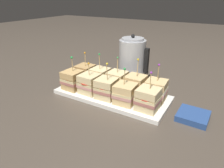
{
  "coord_description": "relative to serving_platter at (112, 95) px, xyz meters",
  "views": [
    {
      "loc": [
        0.42,
        -0.71,
        0.44
      ],
      "look_at": [
        0.0,
        0.0,
        0.06
      ],
      "focal_mm": 32.0,
      "sensor_mm": 36.0,
      "label": 1
    }
  ],
  "objects": [
    {
      "name": "sandwich_front_center",
      "position": [
        0.0,
        -0.05,
        0.05
      ],
      "size": [
        0.09,
        0.09,
        0.16
      ],
      "color": "beige",
      "rests_on": "serving_platter"
    },
    {
      "name": "sandwich_front_far_right",
      "position": [
        0.19,
        -0.05,
        0.05
      ],
      "size": [
        0.09,
        0.09,
        0.16
      ],
      "color": "beige",
      "rests_on": "serving_platter"
    },
    {
      "name": "ground_plane",
      "position": [
        0.0,
        0.0,
        -0.01
      ],
      "size": [
        6.0,
        6.0,
        0.0
      ],
      "primitive_type": "plane",
      "color": "#4C4238"
    },
    {
      "name": "sandwich_front_left",
      "position": [
        -0.09,
        -0.05,
        0.05
      ],
      "size": [
        0.09,
        0.09,
        0.15
      ],
      "color": "beige",
      "rests_on": "serving_platter"
    },
    {
      "name": "sandwich_back_far_left",
      "position": [
        -0.19,
        0.05,
        0.05
      ],
      "size": [
        0.09,
        0.09,
        0.16
      ],
      "color": "tan",
      "rests_on": "serving_platter"
    },
    {
      "name": "sandwich_back_left",
      "position": [
        -0.1,
        0.05,
        0.05
      ],
      "size": [
        0.09,
        0.09,
        0.17
      ],
      "color": "beige",
      "rests_on": "serving_platter"
    },
    {
      "name": "sandwich_back_center",
      "position": [
        -0.0,
        0.05,
        0.05
      ],
      "size": [
        0.09,
        0.09,
        0.16
      ],
      "color": "beige",
      "rests_on": "serving_platter"
    },
    {
      "name": "sandwich_front_right",
      "position": [
        0.09,
        -0.05,
        0.05
      ],
      "size": [
        0.09,
        0.09,
        0.16
      ],
      "color": "#DBB77A",
      "rests_on": "serving_platter"
    },
    {
      "name": "sandwich_back_right",
      "position": [
        0.1,
        0.05,
        0.05
      ],
      "size": [
        0.09,
        0.09,
        0.17
      ],
      "color": "#DBB77A",
      "rests_on": "serving_platter"
    },
    {
      "name": "kettle_steel",
      "position": [
        -0.01,
        0.24,
        0.1
      ],
      "size": [
        0.16,
        0.14,
        0.25
      ],
      "color": "#B7BABF",
      "rests_on": "ground_plane"
    },
    {
      "name": "sandwich_front_far_left",
      "position": [
        -0.19,
        -0.05,
        0.05
      ],
      "size": [
        0.09,
        0.09,
        0.16
      ],
      "color": "tan",
      "rests_on": "serving_platter"
    },
    {
      "name": "sandwich_back_far_right",
      "position": [
        0.19,
        0.04,
        0.05
      ],
      "size": [
        0.09,
        0.09,
        0.16
      ],
      "color": "#DBB77A",
      "rests_on": "serving_platter"
    },
    {
      "name": "napkin_stack",
      "position": [
        0.36,
        -0.0,
        0.0
      ],
      "size": [
        0.12,
        0.12,
        0.02
      ],
      "color": "navy",
      "rests_on": "ground_plane"
    },
    {
      "name": "serving_platter",
      "position": [
        0.0,
        0.0,
        0.0
      ],
      "size": [
        0.52,
        0.23,
        0.02
      ],
      "color": "white",
      "rests_on": "ground_plane"
    }
  ]
}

